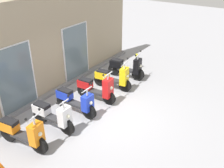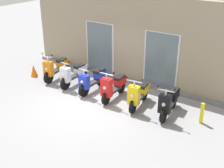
% 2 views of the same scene
% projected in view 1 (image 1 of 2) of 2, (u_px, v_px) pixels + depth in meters
% --- Properties ---
extents(ground_plane, '(40.00, 40.00, 0.00)m').
position_uv_depth(ground_plane, '(109.00, 114.00, 8.56)').
color(ground_plane, '#939399').
extents(storefront_facade, '(10.05, 0.50, 3.56)m').
position_uv_depth(storefront_facade, '(45.00, 49.00, 9.13)').
color(storefront_facade, gray).
rests_on(storefront_facade, ground_plane).
extents(scooter_orange, '(0.59, 1.64, 1.28)m').
position_uv_depth(scooter_orange, '(23.00, 133.00, 6.91)').
color(scooter_orange, black).
rests_on(scooter_orange, ground_plane).
extents(scooter_white, '(0.52, 1.63, 1.23)m').
position_uv_depth(scooter_white, '(53.00, 115.00, 7.65)').
color(scooter_white, black).
rests_on(scooter_white, ground_plane).
extents(scooter_blue, '(0.54, 1.65, 1.20)m').
position_uv_depth(scooter_blue, '(75.00, 101.00, 8.39)').
color(scooter_blue, black).
rests_on(scooter_blue, ground_plane).
extents(scooter_red, '(0.63, 1.61, 1.30)m').
position_uv_depth(scooter_red, '(97.00, 88.00, 9.08)').
color(scooter_red, black).
rests_on(scooter_red, ground_plane).
extents(scooter_yellow, '(0.63, 1.59, 1.29)m').
position_uv_depth(scooter_yellow, '(113.00, 78.00, 9.88)').
color(scooter_yellow, black).
rests_on(scooter_yellow, ground_plane).
extents(scooter_black, '(0.60, 1.64, 1.24)m').
position_uv_depth(scooter_black, '(127.00, 67.00, 10.73)').
color(scooter_black, black).
rests_on(scooter_black, ground_plane).
extents(curb_bollard, '(0.12, 0.12, 0.70)m').
position_uv_depth(curb_bollard, '(137.00, 61.00, 11.65)').
color(curb_bollard, yellow).
rests_on(curb_bollard, ground_plane).
extents(traffic_cone, '(0.32, 0.32, 0.52)m').
position_uv_depth(traffic_cone, '(0.00, 168.00, 6.11)').
color(traffic_cone, orange).
rests_on(traffic_cone, ground_plane).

